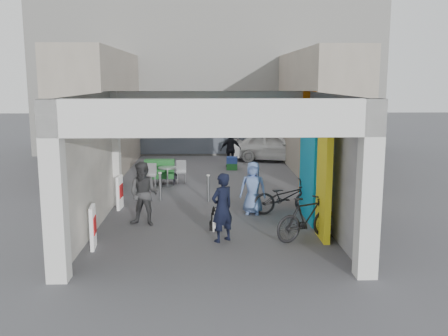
{
  "coord_description": "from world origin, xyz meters",
  "views": [
    {
      "loc": [
        -0.11,
        -13.27,
        3.85
      ],
      "look_at": [
        0.37,
        1.0,
        1.31
      ],
      "focal_mm": 40.0,
      "sensor_mm": 36.0,
      "label": 1
    }
  ],
  "objects_px": {
    "man_back_turned": "(144,194)",
    "man_elderly": "(253,188)",
    "border_collie": "(216,220)",
    "white_van": "(274,146)",
    "man_with_dog": "(222,208)",
    "produce_stand": "(159,174)",
    "cafe_set": "(165,177)",
    "bicycle_rear": "(307,218)",
    "bicycle_front": "(285,197)",
    "man_crates": "(231,150)"
  },
  "relations": [
    {
      "from": "produce_stand",
      "to": "man_back_turned",
      "type": "relative_size",
      "value": 0.78
    },
    {
      "from": "man_crates",
      "to": "white_van",
      "type": "height_order",
      "value": "man_crates"
    },
    {
      "from": "man_with_dog",
      "to": "bicycle_rear",
      "type": "bearing_deg",
      "value": 143.89
    },
    {
      "from": "cafe_set",
      "to": "man_elderly",
      "type": "xyz_separation_m",
      "value": [
        2.88,
        -4.17,
        0.46
      ]
    },
    {
      "from": "bicycle_rear",
      "to": "man_elderly",
      "type": "bearing_deg",
      "value": -3.25
    },
    {
      "from": "man_crates",
      "to": "white_van",
      "type": "distance_m",
      "value": 2.74
    },
    {
      "from": "cafe_set",
      "to": "man_crates",
      "type": "bearing_deg",
      "value": 54.02
    },
    {
      "from": "border_collie",
      "to": "bicycle_rear",
      "type": "bearing_deg",
      "value": -5.22
    },
    {
      "from": "border_collie",
      "to": "white_van",
      "type": "relative_size",
      "value": 0.16
    },
    {
      "from": "produce_stand",
      "to": "man_with_dog",
      "type": "distance_m",
      "value": 7.2
    },
    {
      "from": "man_elderly",
      "to": "bicycle_rear",
      "type": "bearing_deg",
      "value": -56.68
    },
    {
      "from": "man_back_turned",
      "to": "man_elderly",
      "type": "bearing_deg",
      "value": 33.51
    },
    {
      "from": "produce_stand",
      "to": "man_with_dog",
      "type": "height_order",
      "value": "man_with_dog"
    },
    {
      "from": "man_with_dog",
      "to": "man_elderly",
      "type": "relative_size",
      "value": 1.09
    },
    {
      "from": "produce_stand",
      "to": "white_van",
      "type": "distance_m",
      "value": 7.13
    },
    {
      "from": "bicycle_front",
      "to": "bicycle_rear",
      "type": "relative_size",
      "value": 1.05
    },
    {
      "from": "white_van",
      "to": "man_elderly",
      "type": "bearing_deg",
      "value": -177.38
    },
    {
      "from": "man_with_dog",
      "to": "white_van",
      "type": "relative_size",
      "value": 0.41
    },
    {
      "from": "man_with_dog",
      "to": "white_van",
      "type": "xyz_separation_m",
      "value": [
        2.83,
        11.94,
        -0.14
      ]
    },
    {
      "from": "border_collie",
      "to": "bicycle_rear",
      "type": "relative_size",
      "value": 0.37
    },
    {
      "from": "produce_stand",
      "to": "white_van",
      "type": "height_order",
      "value": "white_van"
    },
    {
      "from": "border_collie",
      "to": "white_van",
      "type": "xyz_separation_m",
      "value": [
        2.98,
        11.05,
        0.44
      ]
    },
    {
      "from": "man_with_dog",
      "to": "bicycle_rear",
      "type": "height_order",
      "value": "man_with_dog"
    },
    {
      "from": "bicycle_front",
      "to": "border_collie",
      "type": "bearing_deg",
      "value": 120.14
    },
    {
      "from": "bicycle_front",
      "to": "cafe_set",
      "type": "bearing_deg",
      "value": 34.63
    },
    {
      "from": "border_collie",
      "to": "white_van",
      "type": "bearing_deg",
      "value": 90.23
    },
    {
      "from": "man_elderly",
      "to": "bicycle_rear",
      "type": "relative_size",
      "value": 0.85
    },
    {
      "from": "bicycle_rear",
      "to": "man_with_dog",
      "type": "bearing_deg",
      "value": 63.93
    },
    {
      "from": "cafe_set",
      "to": "white_van",
      "type": "height_order",
      "value": "white_van"
    },
    {
      "from": "man_back_turned",
      "to": "white_van",
      "type": "distance_m",
      "value": 11.58
    },
    {
      "from": "man_back_turned",
      "to": "white_van",
      "type": "xyz_separation_m",
      "value": [
        4.87,
        10.51,
        -0.15
      ]
    },
    {
      "from": "border_collie",
      "to": "man_elderly",
      "type": "xyz_separation_m",
      "value": [
        1.1,
        1.59,
        0.5
      ]
    },
    {
      "from": "bicycle_rear",
      "to": "white_van",
      "type": "height_order",
      "value": "white_van"
    },
    {
      "from": "cafe_set",
      "to": "man_back_turned",
      "type": "distance_m",
      "value": 5.25
    },
    {
      "from": "man_with_dog",
      "to": "man_back_turned",
      "type": "bearing_deg",
      "value": -72.79
    },
    {
      "from": "man_with_dog",
      "to": "bicycle_front",
      "type": "relative_size",
      "value": 0.89
    },
    {
      "from": "man_with_dog",
      "to": "man_back_turned",
      "type": "distance_m",
      "value": 2.49
    },
    {
      "from": "cafe_set",
      "to": "man_back_turned",
      "type": "bearing_deg",
      "value": -91.32
    },
    {
      "from": "man_elderly",
      "to": "white_van",
      "type": "bearing_deg",
      "value": 87.61
    },
    {
      "from": "man_crates",
      "to": "bicycle_front",
      "type": "distance_m",
      "value": 7.87
    },
    {
      "from": "border_collie",
      "to": "man_back_turned",
      "type": "bearing_deg",
      "value": 179.38
    },
    {
      "from": "man_back_turned",
      "to": "man_elderly",
      "type": "distance_m",
      "value": 3.18
    },
    {
      "from": "man_with_dog",
      "to": "bicycle_front",
      "type": "distance_m",
      "value": 3.13
    },
    {
      "from": "man_elderly",
      "to": "man_crates",
      "type": "height_order",
      "value": "man_crates"
    },
    {
      "from": "man_with_dog",
      "to": "man_back_turned",
      "type": "height_order",
      "value": "man_back_turned"
    },
    {
      "from": "man_elderly",
      "to": "man_crates",
      "type": "xyz_separation_m",
      "value": [
        -0.27,
        7.76,
        0.03
      ]
    },
    {
      "from": "produce_stand",
      "to": "bicycle_front",
      "type": "distance_m",
      "value": 5.96
    },
    {
      "from": "produce_stand",
      "to": "man_back_turned",
      "type": "xyz_separation_m",
      "value": [
        0.11,
        -5.42,
        0.51
      ]
    },
    {
      "from": "white_van",
      "to": "cafe_set",
      "type": "bearing_deg",
      "value": 151.88
    },
    {
      "from": "cafe_set",
      "to": "border_collie",
      "type": "distance_m",
      "value": 6.03
    }
  ]
}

